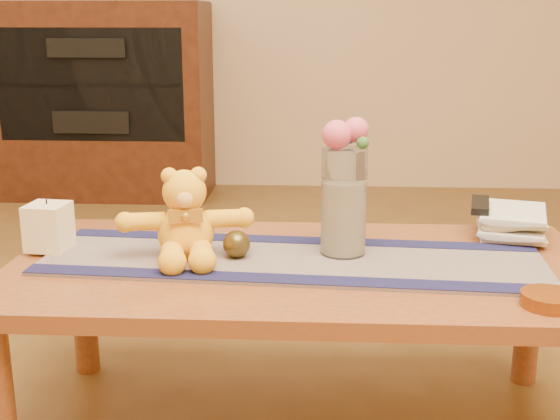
# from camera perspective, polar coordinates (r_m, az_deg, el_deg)

# --- Properties ---
(coffee_table_top) EXTENTS (1.40, 0.70, 0.04)m
(coffee_table_top) POSITION_cam_1_polar(r_m,az_deg,el_deg) (1.75, 1.64, -4.76)
(coffee_table_top) COLOR brown
(coffee_table_top) RESTS_ON floor
(table_leg_bl) EXTENTS (0.07, 0.07, 0.41)m
(table_leg_bl) POSITION_cam_1_polar(r_m,az_deg,el_deg) (2.21, -15.15, -7.24)
(table_leg_bl) COLOR brown
(table_leg_bl) RESTS_ON floor
(table_leg_br) EXTENTS (0.07, 0.07, 0.41)m
(table_leg_br) POSITION_cam_1_polar(r_m,az_deg,el_deg) (2.19, 18.97, -7.79)
(table_leg_br) COLOR brown
(table_leg_br) RESTS_ON floor
(persian_runner) EXTENTS (1.22, 0.43, 0.01)m
(persian_runner) POSITION_cam_1_polar(r_m,az_deg,el_deg) (1.75, 0.96, -3.93)
(persian_runner) COLOR #182044
(persian_runner) RESTS_ON coffee_table_top
(runner_border_near) EXTENTS (1.20, 0.14, 0.00)m
(runner_border_near) POSITION_cam_1_polar(r_m,az_deg,el_deg) (1.62, 0.44, -5.42)
(runner_border_near) COLOR #15153F
(runner_border_near) RESTS_ON persian_runner
(runner_border_far) EXTENTS (1.20, 0.14, 0.00)m
(runner_border_far) POSITION_cam_1_polar(r_m,az_deg,el_deg) (1.89, 1.41, -2.37)
(runner_border_far) COLOR #15153F
(runner_border_far) RESTS_ON persian_runner
(teddy_bear) EXTENTS (0.35, 0.31, 0.21)m
(teddy_bear) POSITION_cam_1_polar(r_m,az_deg,el_deg) (1.75, -7.45, -0.39)
(teddy_bear) COLOR yellow
(teddy_bear) RESTS_ON persian_runner
(pillar_candle) EXTENTS (0.11, 0.11, 0.12)m
(pillar_candle) POSITION_cam_1_polar(r_m,az_deg,el_deg) (1.90, -17.72, -1.24)
(pillar_candle) COLOR #FFECBB
(pillar_candle) RESTS_ON persian_runner
(candle_wick) EXTENTS (0.00, 0.00, 0.01)m
(candle_wick) POSITION_cam_1_polar(r_m,az_deg,el_deg) (1.88, -17.87, 0.62)
(candle_wick) COLOR black
(candle_wick) RESTS_ON pillar_candle
(glass_vase) EXTENTS (0.11, 0.11, 0.26)m
(glass_vase) POSITION_cam_1_polar(r_m,az_deg,el_deg) (1.76, 5.03, 0.64)
(glass_vase) COLOR silver
(glass_vase) RESTS_ON persian_runner
(potpourri_fill) EXTENTS (0.09, 0.09, 0.18)m
(potpourri_fill) POSITION_cam_1_polar(r_m,az_deg,el_deg) (1.77, 5.00, -0.58)
(potpourri_fill) COLOR beige
(potpourri_fill) RESTS_ON glass_vase
(rose_left) EXTENTS (0.07, 0.07, 0.07)m
(rose_left) POSITION_cam_1_polar(r_m,az_deg,el_deg) (1.72, 4.50, 5.91)
(rose_left) COLOR #E45076
(rose_left) RESTS_ON glass_vase
(rose_right) EXTENTS (0.06, 0.06, 0.06)m
(rose_right) POSITION_cam_1_polar(r_m,az_deg,el_deg) (1.73, 5.99, 6.29)
(rose_right) COLOR #E45076
(rose_right) RESTS_ON glass_vase
(blue_flower_back) EXTENTS (0.04, 0.04, 0.04)m
(blue_flower_back) POSITION_cam_1_polar(r_m,az_deg,el_deg) (1.76, 5.44, 5.90)
(blue_flower_back) COLOR #4D55A7
(blue_flower_back) RESTS_ON glass_vase
(blue_flower_side) EXTENTS (0.04, 0.04, 0.04)m
(blue_flower_side) POSITION_cam_1_polar(r_m,az_deg,el_deg) (1.75, 4.14, 5.59)
(blue_flower_side) COLOR #4D55A7
(blue_flower_side) RESTS_ON glass_vase
(leaf_sprig) EXTENTS (0.03, 0.03, 0.03)m
(leaf_sprig) POSITION_cam_1_polar(r_m,az_deg,el_deg) (1.71, 6.51, 5.26)
(leaf_sprig) COLOR #33662D
(leaf_sprig) RESTS_ON glass_vase
(bronze_ball) EXTENTS (0.07, 0.07, 0.07)m
(bronze_ball) POSITION_cam_1_polar(r_m,az_deg,el_deg) (1.75, -3.43, -2.69)
(bronze_ball) COLOR #473917
(bronze_ball) RESTS_ON persian_runner
(book_bottom) EXTENTS (0.20, 0.25, 0.02)m
(book_bottom) POSITION_cam_1_polar(r_m,az_deg,el_deg) (2.04, 15.31, -1.58)
(book_bottom) COLOR beige
(book_bottom) RESTS_ON coffee_table_top
(book_lower) EXTENTS (0.22, 0.26, 0.02)m
(book_lower) POSITION_cam_1_polar(r_m,az_deg,el_deg) (2.03, 15.48, -1.10)
(book_lower) COLOR beige
(book_lower) RESTS_ON book_bottom
(book_upper) EXTENTS (0.19, 0.24, 0.02)m
(book_upper) POSITION_cam_1_polar(r_m,az_deg,el_deg) (2.03, 15.21, -0.51)
(book_upper) COLOR beige
(book_upper) RESTS_ON book_lower
(book_top) EXTENTS (0.22, 0.26, 0.02)m
(book_top) POSITION_cam_1_polar(r_m,az_deg,el_deg) (2.02, 15.53, -0.05)
(book_top) COLOR beige
(book_top) RESTS_ON book_upper
(tv_remote) EXTENTS (0.08, 0.17, 0.02)m
(tv_remote) POSITION_cam_1_polar(r_m,az_deg,el_deg) (2.01, 15.45, 0.39)
(tv_remote) COLOR black
(tv_remote) RESTS_ON book_top
(amber_dish) EXTENTS (0.15, 0.15, 0.03)m
(amber_dish) POSITION_cam_1_polar(r_m,az_deg,el_deg) (1.58, 20.38, -6.63)
(amber_dish) COLOR #BF5914
(amber_dish) RESTS_ON coffee_table_top
(media_cabinet) EXTENTS (1.20, 0.50, 1.10)m
(media_cabinet) POSITION_cam_1_polar(r_m,az_deg,el_deg) (4.34, -13.66, 8.34)
(media_cabinet) COLOR black
(media_cabinet) RESTS_ON floor
(cabinet_cavity) EXTENTS (1.02, 0.03, 0.61)m
(cabinet_cavity) POSITION_cam_1_polar(r_m,az_deg,el_deg) (4.10, -14.69, 9.47)
(cabinet_cavity) COLOR black
(cabinet_cavity) RESTS_ON media_cabinet
(cabinet_shelf) EXTENTS (1.02, 0.20, 0.02)m
(cabinet_shelf) POSITION_cam_1_polar(r_m,az_deg,el_deg) (4.18, -14.34, 9.59)
(cabinet_shelf) COLOR black
(cabinet_shelf) RESTS_ON media_cabinet
(stereo_upper) EXTENTS (0.42, 0.28, 0.10)m
(stereo_upper) POSITION_cam_1_polar(r_m,az_deg,el_deg) (4.19, -14.44, 12.31)
(stereo_upper) COLOR black
(stereo_upper) RESTS_ON media_cabinet
(stereo_lower) EXTENTS (0.42, 0.28, 0.12)m
(stereo_lower) POSITION_cam_1_polar(r_m,az_deg,el_deg) (4.22, -14.09, 6.95)
(stereo_lower) COLOR black
(stereo_lower) RESTS_ON media_cabinet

